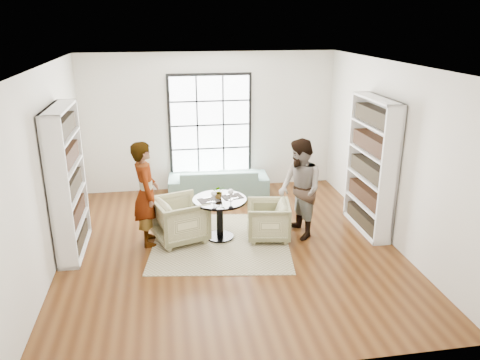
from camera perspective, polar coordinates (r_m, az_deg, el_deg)
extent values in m
plane|color=#5B3515|center=(8.01, -1.22, -8.06)|extent=(6.00, 6.00, 0.00)
plane|color=silver|center=(10.33, -3.68, 7.05)|extent=(5.50, 0.00, 5.50)
plane|color=silver|center=(7.58, -22.34, 1.11)|extent=(0.00, 6.00, 6.00)
plane|color=silver|center=(8.27, 17.95, 3.06)|extent=(0.00, 6.00, 6.00)
plane|color=silver|center=(4.70, 3.95, -8.31)|extent=(5.50, 0.00, 5.50)
plane|color=white|center=(7.15, -1.39, 13.84)|extent=(6.00, 6.00, 0.00)
cube|color=black|center=(10.32, -3.66, 6.75)|extent=(1.82, 0.06, 2.22)
cube|color=white|center=(10.28, -3.63, 6.71)|extent=(1.70, 0.02, 2.10)
cube|color=tan|center=(8.17, -2.34, -7.45)|extent=(2.61, 2.61, 0.01)
cylinder|color=black|center=(8.29, -2.44, -6.93)|extent=(0.47, 0.47, 0.04)
cylinder|color=black|center=(8.14, -2.47, -4.79)|extent=(0.12, 0.12, 0.66)
cylinder|color=black|center=(8.01, -2.51, -2.45)|extent=(0.92, 0.92, 0.04)
imported|color=slate|center=(10.13, -2.66, -0.16)|extent=(2.18, 0.95, 0.62)
imported|color=tan|center=(8.12, -7.27, -4.80)|extent=(1.06, 1.05, 0.77)
imported|color=#C2B98B|center=(8.16, 3.44, -4.94)|extent=(0.84, 0.82, 0.67)
imported|color=gray|center=(7.94, -11.39, -1.64)|extent=(0.49, 0.69, 1.79)
imported|color=gray|center=(8.09, 7.32, -1.15)|extent=(0.81, 0.96, 1.75)
cube|color=black|center=(7.94, -3.82, -2.46)|extent=(0.39, 0.33, 0.01)
cube|color=black|center=(8.08, -0.95, -2.04)|extent=(0.39, 0.33, 0.01)
cylinder|color=silver|center=(7.86, -3.20, -2.69)|extent=(0.07, 0.07, 0.01)
cylinder|color=silver|center=(7.84, -3.21, -2.29)|extent=(0.01, 0.01, 0.12)
sphere|color=maroon|center=(7.80, -3.22, -1.68)|extent=(0.09, 0.09, 0.09)
ellipsoid|color=white|center=(7.80, -3.22, -1.68)|extent=(0.09, 0.09, 0.10)
cylinder|color=silver|center=(7.93, -1.13, -2.45)|extent=(0.07, 0.07, 0.01)
cylinder|color=silver|center=(7.91, -1.13, -2.06)|extent=(0.01, 0.01, 0.12)
sphere|color=maroon|center=(7.88, -1.14, -1.44)|extent=(0.09, 0.09, 0.09)
ellipsoid|color=white|center=(7.88, -1.14, -1.44)|extent=(0.09, 0.09, 0.10)
imported|color=gray|center=(7.99, -2.58, -1.45)|extent=(0.23, 0.21, 0.23)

